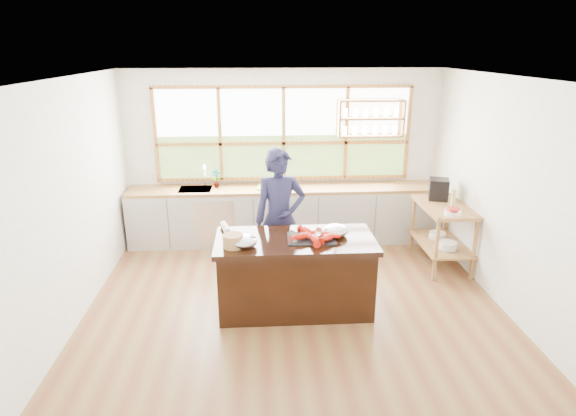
{
  "coord_description": "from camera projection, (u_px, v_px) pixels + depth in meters",
  "views": [
    {
      "loc": [
        -0.41,
        -5.34,
        3.01
      ],
      "look_at": [
        -0.06,
        0.15,
        1.16
      ],
      "focal_mm": 30.0,
      "sensor_mm": 36.0,
      "label": 1
    }
  ],
  "objects": [
    {
      "name": "ground_plane",
      "position": [
        294.0,
        299.0,
        6.04
      ],
      "size": [
        5.0,
        5.0,
        0.0
      ],
      "primitive_type": "plane",
      "color": "brown"
    },
    {
      "name": "room_shell",
      "position": [
        293.0,
        153.0,
        5.96
      ],
      "size": [
        5.02,
        4.52,
        2.71
      ],
      "color": "white",
      "rests_on": "ground_plane"
    },
    {
      "name": "back_counter",
      "position": [
        284.0,
        214.0,
        7.73
      ],
      "size": [
        4.9,
        0.63,
        0.9
      ],
      "color": "#A9A7A0",
      "rests_on": "ground_plane"
    },
    {
      "name": "right_shelf_unit",
      "position": [
        443.0,
        225.0,
        6.82
      ],
      "size": [
        0.62,
        1.1,
        0.9
      ],
      "color": "#AA8140",
      "rests_on": "ground_plane"
    },
    {
      "name": "island",
      "position": [
        295.0,
        273.0,
        5.7
      ],
      "size": [
        1.85,
        0.9,
        0.9
      ],
      "color": "black",
      "rests_on": "ground_plane"
    },
    {
      "name": "cook",
      "position": [
        280.0,
        219.0,
        6.18
      ],
      "size": [
        0.72,
        0.52,
        1.82
      ],
      "primitive_type": "imported",
      "rotation": [
        0.0,
        0.0,
        0.13
      ],
      "color": "#1D1D3D",
      "rests_on": "ground_plane"
    },
    {
      "name": "potted_plant",
      "position": [
        216.0,
        178.0,
        7.53
      ],
      "size": [
        0.16,
        0.11,
        0.3
      ],
      "primitive_type": "imported",
      "rotation": [
        0.0,
        0.0,
        -0.05
      ],
      "color": "slate",
      "rests_on": "back_counter"
    },
    {
      "name": "cutting_board",
      "position": [
        270.0,
        187.0,
        7.57
      ],
      "size": [
        0.43,
        0.34,
        0.01
      ],
      "primitive_type": "cube",
      "rotation": [
        0.0,
        0.0,
        -0.1
      ],
      "color": "#5FAD38",
      "rests_on": "back_counter"
    },
    {
      "name": "espresso_machine",
      "position": [
        439.0,
        189.0,
        6.95
      ],
      "size": [
        0.33,
        0.35,
        0.3
      ],
      "primitive_type": "cube",
      "rotation": [
        0.0,
        0.0,
        -0.29
      ],
      "color": "black",
      "rests_on": "right_shelf_unit"
    },
    {
      "name": "wine_bottle",
      "position": [
        453.0,
        199.0,
        6.56
      ],
      "size": [
        0.09,
        0.09,
        0.28
      ],
      "primitive_type": "cylinder",
      "rotation": [
        0.0,
        0.0,
        0.34
      ],
      "color": "tan",
      "rests_on": "right_shelf_unit"
    },
    {
      "name": "fruit_bowl",
      "position": [
        453.0,
        212.0,
        6.34
      ],
      "size": [
        0.22,
        0.22,
        0.11
      ],
      "color": "silver",
      "rests_on": "right_shelf_unit"
    },
    {
      "name": "slate_board",
      "position": [
        312.0,
        239.0,
        5.54
      ],
      "size": [
        0.56,
        0.42,
        0.02
      ],
      "primitive_type": "cube",
      "rotation": [
        0.0,
        0.0,
        -0.03
      ],
      "color": "black",
      "rests_on": "island"
    },
    {
      "name": "lobster_pile",
      "position": [
        314.0,
        236.0,
        5.5
      ],
      "size": [
        0.52,
        0.48,
        0.08
      ],
      "color": "red",
      "rests_on": "slate_board"
    },
    {
      "name": "mixing_bowl_left",
      "position": [
        244.0,
        241.0,
        5.32
      ],
      "size": [
        0.3,
        0.3,
        0.14
      ],
      "primitive_type": "ellipsoid",
      "color": "silver",
      "rests_on": "island"
    },
    {
      "name": "mixing_bowl_right",
      "position": [
        336.0,
        230.0,
        5.64
      ],
      "size": [
        0.29,
        0.29,
        0.14
      ],
      "primitive_type": "ellipsoid",
      "color": "silver",
      "rests_on": "island"
    },
    {
      "name": "wine_glass",
      "position": [
        319.0,
        232.0,
        5.31
      ],
      "size": [
        0.08,
        0.08,
        0.22
      ],
      "color": "silver",
      "rests_on": "island"
    },
    {
      "name": "wicker_basket",
      "position": [
        233.0,
        241.0,
        5.31
      ],
      "size": [
        0.23,
        0.23,
        0.15
      ],
      "primitive_type": "cylinder",
      "color": "#AB8146",
      "rests_on": "island"
    },
    {
      "name": "parchment_roll",
      "position": [
        225.0,
        228.0,
        5.78
      ],
      "size": [
        0.15,
        0.31,
        0.08
      ],
      "primitive_type": "cylinder",
      "rotation": [
        1.57,
        0.0,
        0.26
      ],
      "color": "silver",
      "rests_on": "island"
    }
  ]
}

